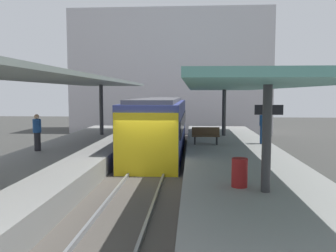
# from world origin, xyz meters

# --- Properties ---
(ground_plane) EXTENTS (80.00, 80.00, 0.00)m
(ground_plane) POSITION_xyz_m (0.00, 0.00, 0.00)
(ground_plane) COLOR #383835
(platform_left) EXTENTS (4.40, 28.00, 1.00)m
(platform_left) POSITION_xyz_m (-3.80, 0.00, 0.50)
(platform_left) COLOR gray
(platform_left) RESTS_ON ground_plane
(platform_right) EXTENTS (4.40, 28.00, 1.00)m
(platform_right) POSITION_xyz_m (3.80, 0.00, 0.50)
(platform_right) COLOR gray
(platform_right) RESTS_ON ground_plane
(track_ballast) EXTENTS (3.20, 28.00, 0.20)m
(track_ballast) POSITION_xyz_m (0.00, 0.00, 0.10)
(track_ballast) COLOR #4C4742
(track_ballast) RESTS_ON ground_plane
(rail_near_side) EXTENTS (0.08, 28.00, 0.14)m
(rail_near_side) POSITION_xyz_m (-0.72, 0.00, 0.27)
(rail_near_side) COLOR slate
(rail_near_side) RESTS_ON track_ballast
(rail_far_side) EXTENTS (0.08, 28.00, 0.14)m
(rail_far_side) POSITION_xyz_m (0.72, 0.00, 0.27)
(rail_far_side) COLOR slate
(rail_far_side) RESTS_ON track_ballast
(commuter_train) EXTENTS (2.78, 11.73, 3.10)m
(commuter_train) POSITION_xyz_m (0.00, 5.79, 1.73)
(commuter_train) COLOR #38428C
(commuter_train) RESTS_ON track_ballast
(canopy_left) EXTENTS (4.18, 21.00, 3.27)m
(canopy_left) POSITION_xyz_m (-3.80, 1.40, 4.15)
(canopy_left) COLOR #333335
(canopy_left) RESTS_ON platform_left
(canopy_right) EXTENTS (4.18, 21.00, 2.96)m
(canopy_right) POSITION_xyz_m (3.80, 1.40, 3.85)
(canopy_right) COLOR #333335
(canopy_right) RESTS_ON platform_right
(platform_bench) EXTENTS (1.40, 0.41, 0.86)m
(platform_bench) POSITION_xyz_m (2.55, 3.86, 1.46)
(platform_bench) COLOR black
(platform_bench) RESTS_ON platform_right
(platform_sign) EXTENTS (0.90, 0.08, 2.21)m
(platform_sign) POSITION_xyz_m (4.32, -2.59, 2.62)
(platform_sign) COLOR #262628
(platform_sign) RESTS_ON platform_right
(litter_bin) EXTENTS (0.44, 0.44, 0.80)m
(litter_bin) POSITION_xyz_m (3.18, -4.44, 1.40)
(litter_bin) COLOR maroon
(litter_bin) RESTS_ON platform_right
(passenger_near_bench) EXTENTS (0.36, 0.36, 1.69)m
(passenger_near_bench) POSITION_xyz_m (5.48, 4.23, 1.88)
(passenger_near_bench) COLOR navy
(passenger_near_bench) RESTS_ON platform_right
(passenger_mid_platform) EXTENTS (0.36, 0.36, 1.65)m
(passenger_mid_platform) POSITION_xyz_m (-5.06, 1.23, 1.86)
(passenger_mid_platform) COLOR #232328
(passenger_mid_platform) RESTS_ON platform_left
(station_building_backdrop) EXTENTS (18.00, 6.00, 11.00)m
(station_building_backdrop) POSITION_xyz_m (-0.18, 20.00, 5.50)
(station_building_backdrop) COLOR #B7B2B7
(station_building_backdrop) RESTS_ON ground_plane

